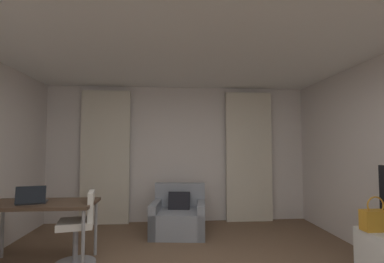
# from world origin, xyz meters

# --- Properties ---
(wall_window) EXTENTS (5.12, 0.06, 2.60)m
(wall_window) POSITION_xyz_m (0.00, 3.03, 1.30)
(wall_window) COLOR silver
(wall_window) RESTS_ON ground
(ceiling) EXTENTS (5.12, 6.12, 0.06)m
(ceiling) POSITION_xyz_m (0.00, 0.00, 2.63)
(ceiling) COLOR white
(ceiling) RESTS_ON wall_left
(curtain_left_panel) EXTENTS (0.90, 0.06, 2.50)m
(curtain_left_panel) POSITION_xyz_m (-1.38, 2.90, 1.25)
(curtain_left_panel) COLOR beige
(curtain_left_panel) RESTS_ON ground
(curtain_right_panel) EXTENTS (0.90, 0.06, 2.50)m
(curtain_right_panel) POSITION_xyz_m (1.38, 2.90, 1.25)
(curtain_right_panel) COLOR beige
(curtain_right_panel) RESTS_ON ground
(armchair) EXTENTS (0.95, 0.86, 0.80)m
(armchair) POSITION_xyz_m (-0.01, 2.21, 0.27)
(armchair) COLOR gray
(armchair) RESTS_ON ground
(desk) EXTENTS (1.29, 0.64, 0.75)m
(desk) POSITION_xyz_m (-1.74, 1.12, 0.68)
(desk) COLOR #4C3828
(desk) RESTS_ON ground
(desk_chair) EXTENTS (0.48, 0.48, 0.88)m
(desk_chair) POSITION_xyz_m (-1.26, 1.06, 0.39)
(desk_chair) COLOR gray
(desk_chair) RESTS_ON ground
(laptop) EXTENTS (0.37, 0.32, 0.22)m
(laptop) POSITION_xyz_m (-1.81, 1.04, 0.80)
(laptop) COLOR #2D2D33
(laptop) RESTS_ON desk
(handbag_primary) EXTENTS (0.30, 0.14, 0.37)m
(handbag_primary) POSITION_xyz_m (2.06, 0.41, 0.65)
(handbag_primary) COLOR orange
(handbag_primary) RESTS_ON tv_console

